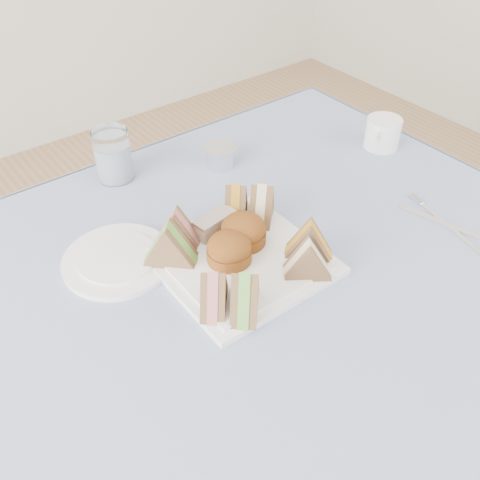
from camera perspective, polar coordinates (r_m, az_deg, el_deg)
table at (r=1.15m, az=4.86°, el=-17.76°), size 0.90×0.90×0.74m
tablecloth at (r=0.86m, az=6.23°, el=-4.44°), size 1.02×1.02×0.01m
serving_plate at (r=0.87m, az=0.00°, el=-2.20°), size 0.26×0.26×0.01m
sandwich_fl_a at (r=0.77m, az=-2.82°, el=-5.24°), size 0.08×0.08×0.07m
sandwich_fl_b at (r=0.77m, az=0.52°, el=-5.48°), size 0.08×0.09×0.07m
sandwich_fr_a at (r=0.86m, az=7.40°, el=0.12°), size 0.08×0.08×0.07m
sandwich_fr_b at (r=0.83m, az=7.26°, el=-1.91°), size 0.08×0.07×0.07m
sandwich_bl_a at (r=0.85m, az=-7.52°, el=-0.28°), size 0.09×0.09×0.08m
sandwich_bl_b at (r=0.88m, az=-6.79°, el=1.41°), size 0.08×0.08×0.07m
sandwich_br_a at (r=0.93m, az=2.34°, el=4.09°), size 0.09×0.08×0.07m
sandwich_br_b at (r=0.94m, az=-0.43°, el=4.23°), size 0.08×0.08×0.07m
scone_left at (r=0.85m, az=-1.16°, el=-1.00°), size 0.08×0.08×0.05m
scone_right at (r=0.88m, az=0.35°, el=0.98°), size 0.10×0.10×0.05m
pastry_slice at (r=0.91m, az=-2.68°, el=1.66°), size 0.08×0.04×0.04m
side_plate at (r=0.90m, az=-12.89°, el=-2.09°), size 0.21×0.21×0.01m
water_glass at (r=1.08m, az=-13.40°, el=8.84°), size 0.08×0.08×0.10m
tea_strainer at (r=1.11m, az=-2.11°, el=8.83°), size 0.09×0.09×0.04m
knife at (r=1.02m, az=20.99°, el=1.62°), size 0.05×0.17×0.00m
fork at (r=1.02m, az=21.55°, el=1.18°), size 0.04×0.16×0.00m
creamer_jug at (r=1.20m, az=14.98°, el=10.96°), size 0.09×0.09×0.07m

